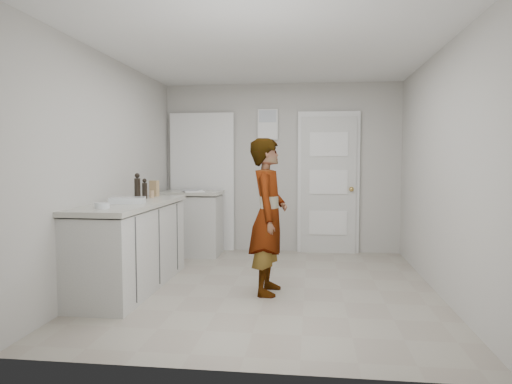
# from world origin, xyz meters

# --- Properties ---
(ground) EXTENTS (4.00, 4.00, 0.00)m
(ground) POSITION_xyz_m (0.00, 0.00, 0.00)
(ground) COLOR gray
(ground) RESTS_ON ground
(room_shell) EXTENTS (4.00, 4.00, 4.00)m
(room_shell) POSITION_xyz_m (-0.17, 1.95, 1.02)
(room_shell) COLOR #B2B0A9
(room_shell) RESTS_ON ground
(main_counter) EXTENTS (0.64, 1.96, 0.93)m
(main_counter) POSITION_xyz_m (-1.45, -0.20, 0.43)
(main_counter) COLOR silver
(main_counter) RESTS_ON ground
(side_counter) EXTENTS (0.84, 0.61, 0.93)m
(side_counter) POSITION_xyz_m (-1.25, 1.55, 0.43)
(side_counter) COLOR silver
(side_counter) RESTS_ON ground
(person) EXTENTS (0.41, 0.60, 1.59)m
(person) POSITION_xyz_m (0.02, -0.21, 0.80)
(person) COLOR silver
(person) RESTS_ON ground
(cake_mix_box) EXTENTS (0.13, 0.10, 0.19)m
(cake_mix_box) POSITION_xyz_m (-1.47, 0.59, 1.02)
(cake_mix_box) COLOR #97744B
(cake_mix_box) RESTS_ON main_counter
(spice_jar) EXTENTS (0.05, 0.05, 0.08)m
(spice_jar) POSITION_xyz_m (-1.42, 0.35, 0.97)
(spice_jar) COLOR tan
(spice_jar) RESTS_ON main_counter
(oil_cruet_a) EXTENTS (0.06, 0.06, 0.23)m
(oil_cruet_a) POSITION_xyz_m (-1.46, 0.24, 1.04)
(oil_cruet_a) COLOR black
(oil_cruet_a) RESTS_ON main_counter
(oil_cruet_b) EXTENTS (0.07, 0.07, 0.30)m
(oil_cruet_b) POSITION_xyz_m (-1.46, 0.01, 1.07)
(oil_cruet_b) COLOR black
(oil_cruet_b) RESTS_ON main_counter
(baking_dish) EXTENTS (0.39, 0.32, 0.06)m
(baking_dish) POSITION_xyz_m (-1.44, -0.32, 0.95)
(baking_dish) COLOR silver
(baking_dish) RESTS_ON main_counter
(egg_bowl) EXTENTS (0.14, 0.14, 0.05)m
(egg_bowl) POSITION_xyz_m (-1.46, -0.85, 0.95)
(egg_bowl) COLOR silver
(egg_bowl) RESTS_ON main_counter
(papers) EXTENTS (0.37, 0.42, 0.01)m
(papers) POSITION_xyz_m (-1.20, 1.45, 0.93)
(papers) COLOR white
(papers) RESTS_ON side_counter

